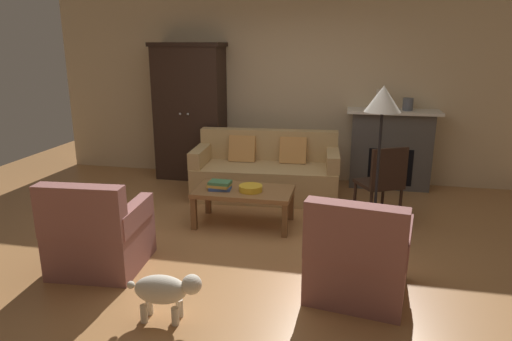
% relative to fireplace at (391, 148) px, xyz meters
% --- Properties ---
extents(ground_plane, '(9.60, 9.60, 0.00)m').
position_rel_fireplace_xyz_m(ground_plane, '(-1.55, -2.30, -0.57)').
color(ground_plane, '#B27A47').
extents(back_wall, '(7.20, 0.10, 2.80)m').
position_rel_fireplace_xyz_m(back_wall, '(-1.55, 0.25, 0.83)').
color(back_wall, beige).
rests_on(back_wall, ground).
extents(fireplace, '(1.26, 0.48, 1.12)m').
position_rel_fireplace_xyz_m(fireplace, '(0.00, 0.00, 0.00)').
color(fireplace, '#4C4947').
rests_on(fireplace, ground).
extents(armoire, '(1.06, 0.57, 2.02)m').
position_rel_fireplace_xyz_m(armoire, '(-2.95, -0.08, 0.45)').
color(armoire, black).
rests_on(armoire, ground).
extents(couch, '(1.97, 0.98, 0.86)m').
position_rel_fireplace_xyz_m(couch, '(-1.66, -0.74, -0.25)').
color(couch, tan).
rests_on(couch, ground).
extents(coffee_table, '(1.10, 0.60, 0.42)m').
position_rel_fireplace_xyz_m(coffee_table, '(-1.72, -1.81, -0.20)').
color(coffee_table, olive).
rests_on(coffee_table, ground).
extents(fruit_bowl, '(0.26, 0.26, 0.07)m').
position_rel_fireplace_xyz_m(fruit_bowl, '(-1.63, -1.85, -0.12)').
color(fruit_bowl, gold).
rests_on(fruit_bowl, coffee_table).
extents(book_stack, '(0.27, 0.20, 0.10)m').
position_rel_fireplace_xyz_m(book_stack, '(-1.98, -1.87, -0.10)').
color(book_stack, '#38569E').
rests_on(book_stack, coffee_table).
extents(mantel_vase_cream, '(0.14, 0.14, 0.28)m').
position_rel_fireplace_xyz_m(mantel_vase_cream, '(-0.18, -0.02, 0.69)').
color(mantel_vase_cream, beige).
rests_on(mantel_vase_cream, fireplace).
extents(mantel_vase_slate, '(0.14, 0.14, 0.17)m').
position_rel_fireplace_xyz_m(mantel_vase_slate, '(0.18, -0.02, 0.64)').
color(mantel_vase_slate, '#565B66').
rests_on(mantel_vase_slate, fireplace).
extents(armchair_near_left, '(0.83, 0.82, 0.88)m').
position_rel_fireplace_xyz_m(armchair_near_left, '(-2.77, -3.12, -0.25)').
color(armchair_near_left, '#935B56').
rests_on(armchair_near_left, ground).
extents(armchair_near_right, '(0.88, 0.88, 0.88)m').
position_rel_fireplace_xyz_m(armchair_near_right, '(-0.46, -3.11, -0.25)').
color(armchair_near_right, '#935B56').
rests_on(armchair_near_right, ground).
extents(side_chair_wooden, '(0.59, 0.59, 0.90)m').
position_rel_fireplace_xyz_m(side_chair_wooden, '(-0.18, -1.39, -0.06)').
color(side_chair_wooden, black).
rests_on(side_chair_wooden, ground).
extents(floor_lamp, '(0.36, 0.36, 1.61)m').
position_rel_fireplace_xyz_m(floor_lamp, '(-0.27, -1.88, 0.82)').
color(floor_lamp, black).
rests_on(floor_lamp, ground).
extents(dog, '(0.57, 0.23, 0.39)m').
position_rel_fireplace_xyz_m(dog, '(-1.86, -3.76, -0.32)').
color(dog, beige).
rests_on(dog, ground).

